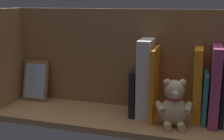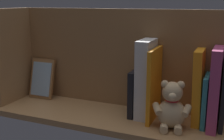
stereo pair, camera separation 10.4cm
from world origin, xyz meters
TOP-DOWN VIEW (x-y plane):
  - ground_plane at (0.00, 0.00)cm, footprint 91.49×26.45cm
  - shelf_back_panel at (0.00, -10.97)cm, footprint 91.49×1.50cm
  - shelf_side_divider at (43.74, 0.00)cm, footprint 2.40×20.45cm
  - book_0 at (-37.54, -3.65)cm, footprint 1.35×12.34cm
  - book_1 at (-34.82, -2.64)cm, footprint 3.05×14.36cm
  - book_2 at (-32.03, -3.78)cm, footprint 1.48×12.08cm
  - book_3 at (-29.40, -4.34)cm, footprint 3.38×10.97cm
  - teddy_bear at (-22.28, 3.18)cm, footprint 12.64×11.43cm
  - book_4 at (-14.97, -2.01)cm, footprint 1.29×15.64cm
  - dictionary_thick_white at (-11.50, -3.44)cm, footprint 4.62×12.57cm
  - book_5 at (-7.66, -3.73)cm, footprint 2.01×12.18cm
  - picture_frame_leaning at (35.26, -6.76)cm, footprint 10.90×5.43cm

SIDE VIEW (x-z plane):
  - ground_plane at x=0.00cm, z-range -2.20..0.00cm
  - teddy_bear at x=-22.28cm, z-range -0.95..14.95cm
  - picture_frame_leaning at x=35.26cm, z-range -0.15..16.52cm
  - book_5 at x=-7.66cm, z-range 0.00..16.58cm
  - book_2 at x=-32.03cm, z-range 0.00..17.00cm
  - book_0 at x=-37.54cm, z-range 0.00..23.18cm
  - book_4 at x=-14.97cm, z-range 0.00..25.01cm
  - book_3 at x=-29.40cm, z-range -0.03..25.12cm
  - book_1 at x=-34.82cm, z-range 0.00..26.34cm
  - dictionary_thick_white at x=-11.50cm, z-range 0.00..27.57cm
  - shelf_back_panel at x=0.00cm, z-range 0.00..37.66cm
  - shelf_side_divider at x=43.74cm, z-range 0.00..37.66cm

